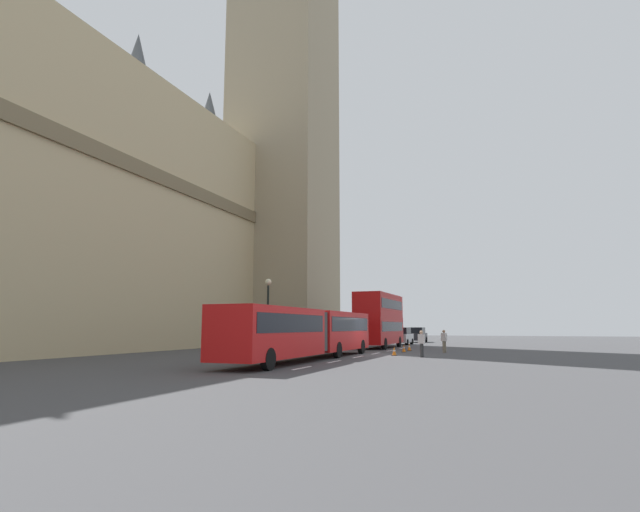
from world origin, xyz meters
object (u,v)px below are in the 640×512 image
(articulated_bus, at_px, (308,330))
(sedan_trailing, at_px, (418,335))
(sedan_lead, at_px, (402,336))
(pedestrian_near_cones, at_px, (422,343))
(double_decker_bus, at_px, (380,318))
(pedestrian_by_kerb, at_px, (444,340))
(traffic_cone_east, at_px, (409,347))
(clock_tower, at_px, (285,15))
(traffic_cone_west, at_px, (394,351))
(street_lamp, at_px, (268,310))
(traffic_cone_middle, at_px, (404,348))

(articulated_bus, height_order, sedan_trailing, articulated_bus)
(sedan_lead, bearing_deg, pedestrian_near_cones, -165.27)
(double_decker_bus, height_order, pedestrian_by_kerb, double_decker_bus)
(sedan_trailing, xyz_separation_m, traffic_cone_east, (-22.59, -3.23, -0.63))
(clock_tower, height_order, sedan_lead, clock_tower)
(clock_tower, xyz_separation_m, traffic_cone_west, (-20.14, -17.85, -41.76))
(street_lamp, xyz_separation_m, pedestrian_by_kerb, (7.41, -11.05, -2.14))
(traffic_cone_east, distance_m, street_lamp, 12.77)
(clock_tower, xyz_separation_m, double_decker_bus, (-8.66, -13.99, -39.34))
(traffic_cone_west, distance_m, pedestrian_by_kerb, 5.78)
(traffic_cone_middle, distance_m, pedestrian_near_cones, 6.60)
(street_lamp, bearing_deg, pedestrian_near_cones, -83.75)
(double_decker_bus, height_order, traffic_cone_middle, double_decker_bus)
(sedan_trailing, distance_m, pedestrian_by_kerb, 25.53)
(clock_tower, relative_size, pedestrian_by_kerb, 47.40)
(sedan_trailing, distance_m, traffic_cone_middle, 25.11)
(sedan_lead, xyz_separation_m, sedan_trailing, (9.04, -0.14, 0.00))
(clock_tower, relative_size, sedan_trailing, 18.21)
(articulated_bus, distance_m, sedan_lead, 26.78)
(clock_tower, height_order, traffic_cone_middle, clock_tower)
(traffic_cone_middle, relative_size, traffic_cone_east, 1.00)
(sedan_lead, distance_m, street_lamp, 23.67)
(pedestrian_by_kerb, bearing_deg, traffic_cone_west, 152.04)
(sedan_lead, relative_size, sedan_trailing, 1.00)
(sedan_lead, distance_m, traffic_cone_east, 13.97)
(traffic_cone_west, distance_m, traffic_cone_middle, 4.94)
(double_decker_bus, height_order, sedan_trailing, double_decker_bus)
(traffic_cone_west, height_order, pedestrian_by_kerb, pedestrian_by_kerb)
(double_decker_bus, height_order, traffic_cone_west, double_decker_bus)
(articulated_bus, height_order, street_lamp, street_lamp)
(traffic_cone_middle, height_order, traffic_cone_east, same)
(articulated_bus, relative_size, double_decker_bus, 1.95)
(pedestrian_by_kerb, bearing_deg, traffic_cone_middle, 92.66)
(clock_tower, bearing_deg, traffic_cone_east, -126.45)
(articulated_bus, distance_m, pedestrian_by_kerb, 12.89)
(sedan_trailing, bearing_deg, traffic_cone_east, -171.87)
(double_decker_bus, distance_m, traffic_cone_east, 6.02)
(double_decker_bus, relative_size, sedan_lead, 2.11)
(sedan_lead, distance_m, traffic_cone_west, 21.12)
(traffic_cone_west, relative_size, pedestrian_near_cones, 0.34)
(double_decker_bus, xyz_separation_m, sedan_lead, (9.29, -0.13, -1.79))
(traffic_cone_west, bearing_deg, pedestrian_near_cones, -120.28)
(street_lamp, bearing_deg, traffic_cone_middle, -47.83)
(traffic_cone_west, bearing_deg, double_decker_bus, 18.56)
(street_lamp, relative_size, pedestrian_near_cones, 3.12)
(sedan_lead, relative_size, pedestrian_by_kerb, 2.60)
(articulated_bus, distance_m, street_lamp, 5.95)
(clock_tower, xyz_separation_m, sedan_lead, (0.63, -14.12, -41.13))
(traffic_cone_west, xyz_separation_m, street_lamp, (-2.34, 8.36, 2.77))
(sedan_trailing, height_order, street_lamp, street_lamp)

